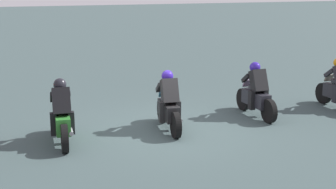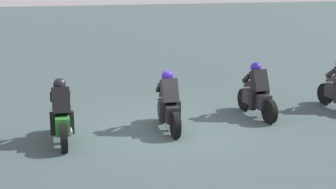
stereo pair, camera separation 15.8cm
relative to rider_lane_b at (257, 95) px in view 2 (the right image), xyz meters
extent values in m
plane|color=#384A4A|center=(-0.36, 2.75, -0.62)|extent=(120.00, 120.00, 0.00)
cylinder|color=black|center=(0.56, -2.67, -0.30)|extent=(0.64, 0.14, 0.64)
cube|color=#6D6B5C|center=(0.36, -2.67, 0.22)|extent=(0.16, 0.26, 0.23)
cube|color=#232328|center=(0.15, -2.49, 0.42)|extent=(0.39, 0.10, 0.31)
cylinder|color=black|center=(0.70, 0.00, -0.30)|extent=(0.64, 0.14, 0.64)
cylinder|color=black|center=(-0.70, 0.00, -0.30)|extent=(0.64, 0.14, 0.64)
cube|color=#232329|center=(0.00, 0.00, -0.12)|extent=(1.10, 0.33, 0.40)
ellipsoid|color=#232329|center=(0.10, 0.00, 0.18)|extent=(0.48, 0.30, 0.24)
cube|color=red|center=(-0.51, 0.00, -0.10)|extent=(0.06, 0.16, 0.08)
cylinder|color=#A5A5AD|center=(-0.35, -0.16, -0.25)|extent=(0.42, 0.10, 0.10)
cube|color=black|center=(-0.10, 0.00, 0.40)|extent=(0.49, 0.40, 0.66)
sphere|color=#301C9A|center=(0.12, 0.00, 0.74)|extent=(0.30, 0.30, 0.30)
cube|color=slate|center=(0.50, 0.00, 0.22)|extent=(0.16, 0.26, 0.23)
cube|color=black|center=(-0.12, 0.20, -0.12)|extent=(0.18, 0.14, 0.52)
cube|color=black|center=(-0.12, -0.20, -0.12)|extent=(0.18, 0.14, 0.52)
cube|color=black|center=(0.28, 0.18, 0.42)|extent=(0.39, 0.10, 0.31)
cube|color=black|center=(0.28, -0.18, 0.42)|extent=(0.39, 0.10, 0.31)
cylinder|color=black|center=(0.34, 2.64, -0.30)|extent=(0.65, 0.20, 0.64)
cylinder|color=black|center=(-1.06, 2.77, -0.30)|extent=(0.65, 0.20, 0.64)
cube|color=black|center=(-0.36, 2.70, -0.12)|extent=(1.13, 0.42, 0.40)
ellipsoid|color=black|center=(-0.26, 2.69, 0.18)|extent=(0.51, 0.34, 0.24)
cube|color=red|center=(-0.87, 2.75, -0.10)|extent=(0.07, 0.16, 0.08)
cylinder|color=#A5A5AD|center=(-0.73, 2.58, -0.25)|extent=(0.43, 0.14, 0.10)
cube|color=black|center=(-0.46, 2.71, 0.40)|extent=(0.52, 0.44, 0.66)
sphere|color=#301C9A|center=(-0.24, 2.69, 0.74)|extent=(0.33, 0.33, 0.30)
cube|color=teal|center=(0.14, 2.65, 0.22)|extent=(0.18, 0.27, 0.23)
cube|color=black|center=(-0.46, 2.91, -0.12)|extent=(0.19, 0.16, 0.52)
cube|color=black|center=(-0.50, 2.51, -0.12)|extent=(0.19, 0.16, 0.52)
cube|color=black|center=(-0.07, 2.85, 0.42)|extent=(0.39, 0.14, 0.31)
cube|color=black|center=(-0.10, 2.50, 0.42)|extent=(0.39, 0.14, 0.31)
cylinder|color=black|center=(0.20, 5.32, -0.30)|extent=(0.65, 0.18, 0.64)
cylinder|color=black|center=(-1.19, 5.42, -0.30)|extent=(0.65, 0.18, 0.64)
cube|color=#2E7D2D|center=(-0.49, 5.37, -0.12)|extent=(1.12, 0.39, 0.40)
ellipsoid|color=#2E7D2D|center=(-0.39, 5.36, 0.18)|extent=(0.50, 0.33, 0.24)
cube|color=red|center=(-1.00, 5.41, -0.10)|extent=(0.07, 0.16, 0.08)
cylinder|color=#A5A5AD|center=(-0.85, 5.24, -0.25)|extent=(0.43, 0.13, 0.10)
cube|color=black|center=(-0.59, 5.38, 0.40)|extent=(0.51, 0.43, 0.66)
sphere|color=black|center=(-0.37, 5.36, 0.74)|extent=(0.32, 0.32, 0.30)
cube|color=slate|center=(0.01, 5.34, 0.22)|extent=(0.17, 0.27, 0.23)
cube|color=black|center=(-0.60, 5.58, -0.12)|extent=(0.19, 0.15, 0.52)
cube|color=black|center=(-0.63, 5.18, -0.12)|extent=(0.19, 0.15, 0.52)
cube|color=black|center=(-0.20, 5.53, 0.42)|extent=(0.39, 0.13, 0.31)
cube|color=black|center=(-0.23, 5.17, 0.42)|extent=(0.39, 0.13, 0.31)
camera|label=1|loc=(-11.55, 6.70, 3.11)|focal=52.29mm
camera|label=2|loc=(-11.60, 6.55, 3.11)|focal=52.29mm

